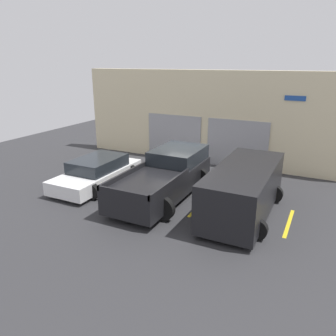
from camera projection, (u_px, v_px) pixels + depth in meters
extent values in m
plane|color=#2D2D30|center=(184.00, 181.00, 14.86)|extent=(28.00, 28.00, 0.00)
cube|color=beige|center=(211.00, 118.00, 16.92)|extent=(14.61, 0.60, 4.76)
cube|color=#939399|center=(174.00, 137.00, 17.82)|extent=(3.08, 0.08, 2.43)
cube|color=#939399|center=(237.00, 144.00, 16.34)|extent=(3.08, 0.08, 2.43)
cube|color=#1E4799|center=(295.00, 98.00, 14.56)|extent=(0.90, 0.03, 0.22)
cube|color=black|center=(162.00, 182.00, 12.80)|extent=(2.00, 5.47, 0.88)
cube|color=#1E2328|center=(179.00, 155.00, 13.85)|extent=(1.84, 2.46, 0.57)
cube|color=black|center=(124.00, 175.00, 11.99)|extent=(0.08, 3.01, 0.18)
cube|color=black|center=(170.00, 183.00, 11.18)|extent=(0.08, 3.01, 0.18)
cube|color=black|center=(123.00, 193.00, 10.34)|extent=(2.00, 0.08, 0.18)
cylinder|color=black|center=(162.00, 172.00, 14.69)|extent=(0.86, 0.22, 0.86)
cylinder|color=black|center=(199.00, 178.00, 13.94)|extent=(0.86, 0.22, 0.86)
cylinder|color=black|center=(119.00, 199.00, 11.81)|extent=(0.86, 0.22, 0.86)
cylinder|color=black|center=(163.00, 209.00, 11.06)|extent=(0.86, 0.22, 0.86)
cube|color=white|center=(97.00, 176.00, 14.23)|extent=(1.83, 4.38, 0.55)
cube|color=#1E2328|center=(98.00, 163.00, 14.16)|extent=(1.61, 2.41, 0.51)
cylinder|color=black|center=(102.00, 167.00, 15.75)|extent=(0.66, 0.22, 0.66)
cylinder|color=black|center=(130.00, 171.00, 15.07)|extent=(0.66, 0.22, 0.66)
cylinder|color=black|center=(61.00, 185.00, 13.45)|extent=(0.66, 0.22, 0.66)
cylinder|color=black|center=(92.00, 191.00, 12.76)|extent=(0.66, 0.22, 0.66)
cube|color=black|center=(244.00, 189.00, 11.36)|extent=(1.86, 4.96, 1.58)
cube|color=#1E2328|center=(260.00, 156.00, 13.25)|extent=(1.68, 0.06, 0.28)
cylinder|color=black|center=(232.00, 187.00, 13.21)|extent=(0.67, 0.22, 0.67)
cylinder|color=black|center=(274.00, 194.00, 12.51)|extent=(0.67, 0.22, 0.67)
cylinder|color=black|center=(205.00, 218.00, 10.59)|extent=(0.67, 0.22, 0.67)
cylinder|color=black|center=(256.00, 229.00, 9.89)|extent=(0.67, 0.22, 0.67)
cube|color=gold|center=(70.00, 179.00, 15.04)|extent=(0.12, 2.20, 0.01)
cube|color=gold|center=(129.00, 191.00, 13.68)|extent=(0.12, 2.20, 0.01)
cube|color=gold|center=(200.00, 205.00, 12.33)|extent=(0.12, 2.20, 0.01)
cube|color=gold|center=(289.00, 223.00, 10.98)|extent=(0.12, 2.20, 0.01)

